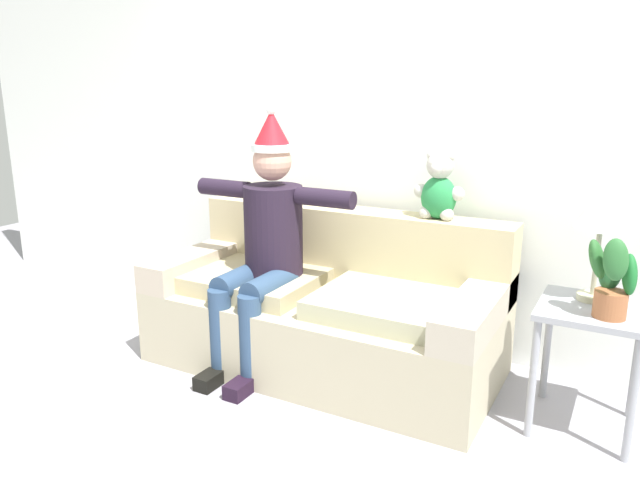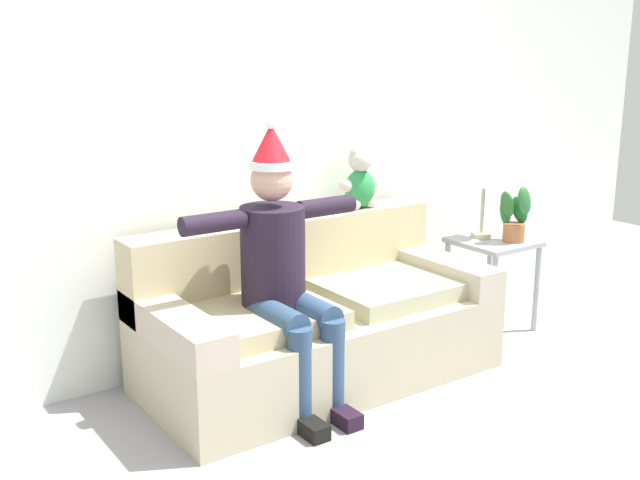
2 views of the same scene
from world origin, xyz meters
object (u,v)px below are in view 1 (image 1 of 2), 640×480
couch (328,309)px  teddy_bear (439,189)px  side_table (591,329)px  table_lamp (602,215)px  person_seated (265,238)px  potted_plant (612,280)px

couch → teddy_bear: size_ratio=5.19×
side_table → couch: bearing=178.4°
teddy_bear → table_lamp: size_ratio=0.72×
teddy_bear → table_lamp: (0.85, -0.23, -0.02)m
table_lamp → teddy_bear: bearing=164.8°
couch → side_table: bearing=-1.6°
couch → person_seated: bearing=-151.5°
table_lamp → potted_plant: 0.32m
person_seated → potted_plant: size_ratio=3.96×
couch → teddy_bear: 0.94m
potted_plant → side_table: bearing=122.0°
teddy_bear → potted_plant: size_ratio=1.01×
table_lamp → potted_plant: (0.08, -0.20, -0.24)m
person_seated → potted_plant: bearing=1.0°
side_table → teddy_bear: bearing=159.3°
person_seated → table_lamp: person_seated is taller
teddy_bear → side_table: bearing=-20.7°
teddy_bear → potted_plant: bearing=-24.8°
person_seated → teddy_bear: 1.02m
teddy_bear → potted_plant: 1.06m
couch → person_seated: person_seated is taller
table_lamp → side_table: bearing=-80.2°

